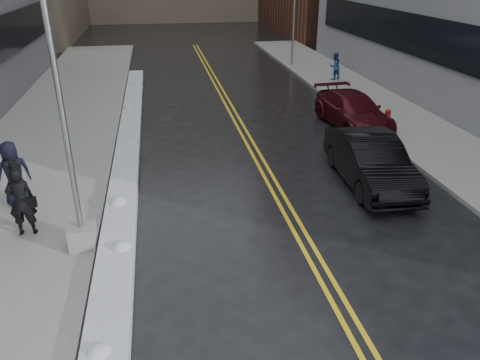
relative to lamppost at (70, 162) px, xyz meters
name	(u,v)px	position (x,y,z in m)	size (l,w,h in m)	color
ground	(221,284)	(3.30, -2.00, -2.53)	(160.00, 160.00, 0.00)	black
sidewalk_west	(46,146)	(-2.45, 8.00, -2.46)	(5.50, 50.00, 0.15)	gray
sidewalk_east	(407,125)	(13.30, 8.00, -2.46)	(4.00, 50.00, 0.15)	gray
lane_line_left	(243,136)	(5.65, 8.00, -2.53)	(0.12, 50.00, 0.01)	gold
lane_line_right	(249,136)	(5.95, 8.00, -2.53)	(0.12, 50.00, 0.01)	gold
snow_ridge	(127,157)	(0.85, 6.00, -2.36)	(0.90, 30.00, 0.34)	silver
lamppost	(70,162)	(0.00, 0.00, 0.00)	(0.65, 0.65, 7.62)	gray
fire_hydrant	(388,116)	(12.30, 8.00, -1.98)	(0.26, 0.26, 0.73)	maroon
traffic_signal	(294,17)	(11.80, 22.00, 0.87)	(0.16, 0.20, 6.00)	gray
pedestrian_fedora	(21,201)	(-1.59, 0.96, -1.41)	(0.71, 0.47, 1.95)	black
pedestrian_c	(14,173)	(-2.24, 2.85, -1.39)	(0.97, 0.63, 1.98)	black
pedestrian_east	(335,66)	(13.11, 17.01, -1.55)	(0.81, 0.63, 1.66)	navy
car_black	(371,161)	(9.02, 2.61, -1.70)	(1.76, 5.05, 1.67)	black
car_maroon	(353,111)	(10.80, 8.43, -1.78)	(2.12, 5.21, 1.51)	#3D0910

